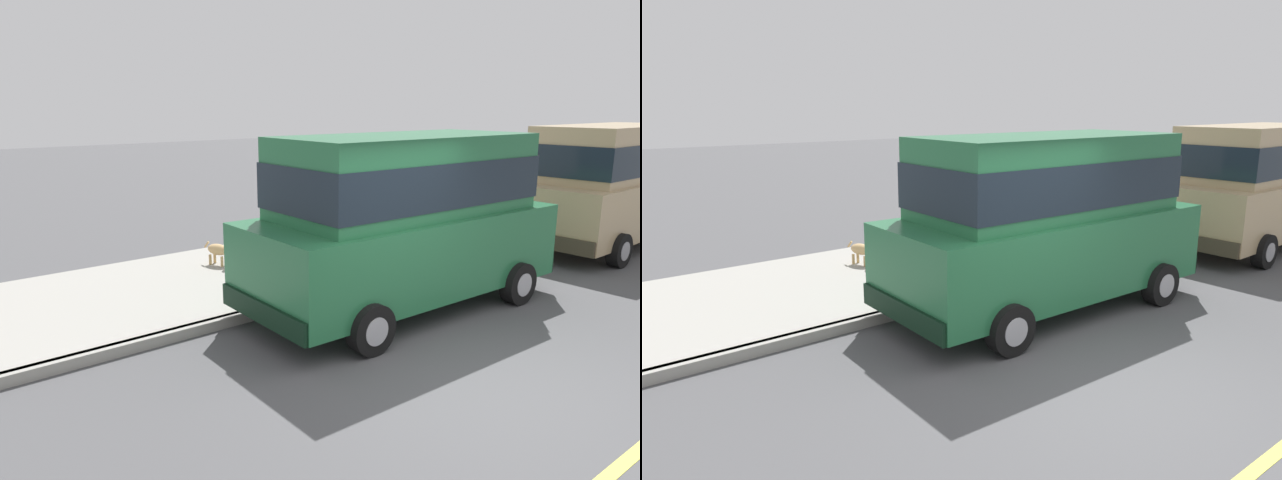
{
  "view_description": "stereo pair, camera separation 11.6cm",
  "coord_description": "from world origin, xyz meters",
  "views": [
    {
      "loc": [
        3.31,
        -4.89,
        2.94
      ],
      "look_at": [
        -3.55,
        0.69,
        0.85
      ],
      "focal_mm": 32.44,
      "sensor_mm": 36.0,
      "label": 1
    },
    {
      "loc": [
        3.38,
        -4.8,
        2.94
      ],
      "look_at": [
        -3.55,
        0.69,
        0.85
      ],
      "focal_mm": 32.44,
      "sensor_mm": 36.0,
      "label": 2
    }
  ],
  "objects": [
    {
      "name": "sidewalk",
      "position": [
        -5.0,
        0.0,
        0.07
      ],
      "size": [
        3.6,
        64.0,
        0.14
      ],
      "primitive_type": "cube",
      "color": "#99968E",
      "rests_on": "ground"
    },
    {
      "name": "ground_plane",
      "position": [
        0.0,
        0.0,
        0.0
      ],
      "size": [
        80.0,
        80.0,
        0.0
      ],
      "primitive_type": "plane",
      "color": "#4C4C4F"
    },
    {
      "name": "dog_tan",
      "position": [
        -5.47,
        -0.01,
        0.43
      ],
      "size": [
        0.73,
        0.35,
        0.49
      ],
      "color": "tan",
      "rests_on": "sidewalk"
    },
    {
      "name": "fire_hydrant",
      "position": [
        -3.65,
        2.7,
        0.48
      ],
      "size": [
        0.34,
        0.24,
        0.72
      ],
      "color": "gold",
      "rests_on": "sidewalk"
    },
    {
      "name": "car_green_van",
      "position": [
        -2.22,
        1.17,
        1.39
      ],
      "size": [
        2.24,
        4.95,
        2.52
      ],
      "color": "#23663D",
      "rests_on": "ground"
    },
    {
      "name": "lane_centre_line",
      "position": [
        1.6,
        0.0,
        0.0
      ],
      "size": [
        0.12,
        57.6,
        0.01
      ],
      "primitive_type": "cube",
      "color": "#E0D64C",
      "rests_on": "ground"
    },
    {
      "name": "curb",
      "position": [
        -3.2,
        0.0,
        0.07
      ],
      "size": [
        0.16,
        64.0,
        0.14
      ],
      "primitive_type": "cube",
      "color": "gray",
      "rests_on": "ground"
    },
    {
      "name": "car_tan_van",
      "position": [
        -2.15,
        7.33,
        1.39
      ],
      "size": [
        2.19,
        4.93,
        2.52
      ],
      "color": "tan",
      "rests_on": "ground"
    }
  ]
}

